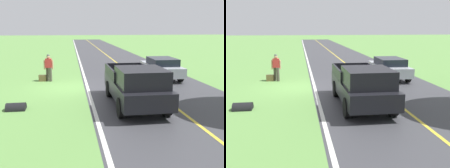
# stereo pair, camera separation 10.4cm
# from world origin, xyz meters

# --- Properties ---
(ground_plane) EXTENTS (200.00, 200.00, 0.00)m
(ground_plane) POSITION_xyz_m (0.00, 0.00, 0.00)
(ground_plane) COLOR #609347
(road_surface) EXTENTS (7.47, 120.00, 0.00)m
(road_surface) POSITION_xyz_m (-4.57, 0.00, 0.00)
(road_surface) COLOR #3D3D42
(road_surface) RESTS_ON ground
(lane_edge_line) EXTENTS (0.16, 117.60, 0.00)m
(lane_edge_line) POSITION_xyz_m (-1.02, 0.00, 0.01)
(lane_edge_line) COLOR silver
(lane_edge_line) RESTS_ON ground
(lane_centre_line) EXTENTS (0.14, 117.60, 0.00)m
(lane_centre_line) POSITION_xyz_m (-4.57, 0.00, 0.01)
(lane_centre_line) COLOR gold
(lane_centre_line) RESTS_ON ground
(hitchhiker_walking) EXTENTS (0.62, 0.52, 1.75)m
(hitchhiker_walking) POSITION_xyz_m (1.31, -2.17, 0.98)
(hitchhiker_walking) COLOR #4C473D
(hitchhiker_walking) RESTS_ON ground
(suitcase_carried) EXTENTS (0.47, 0.22, 0.42)m
(suitcase_carried) POSITION_xyz_m (1.74, -2.11, 0.21)
(suitcase_carried) COLOR brown
(suitcase_carried) RESTS_ON ground
(pickup_truck_passing) EXTENTS (2.11, 5.41, 1.82)m
(pickup_truck_passing) POSITION_xyz_m (-2.88, 4.23, 0.97)
(pickup_truck_passing) COLOR black
(pickup_truck_passing) RESTS_ON ground
(sedan_near_oncoming) EXTENTS (2.00, 4.44, 1.41)m
(sedan_near_oncoming) POSITION_xyz_m (-6.19, -1.96, 0.75)
(sedan_near_oncoming) COLOR #B2B7C1
(sedan_near_oncoming) RESTS_ON ground
(drainage_culvert) EXTENTS (0.80, 0.60, 0.60)m
(drainage_culvert) POSITION_xyz_m (2.26, 3.97, 0.00)
(drainage_culvert) COLOR black
(drainage_culvert) RESTS_ON ground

